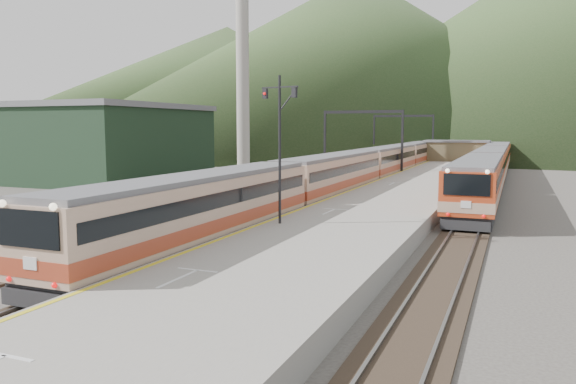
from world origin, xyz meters
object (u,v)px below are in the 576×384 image
at_px(main_train, 387,161).
at_px(worker, 39,241).
at_px(second_train, 491,164).
at_px(signal_mast, 280,135).

height_order(main_train, worker, main_train).
bearing_deg(second_train, main_train, 172.02).
distance_m(main_train, signal_mast, 38.67).
bearing_deg(main_train, signal_mast, -86.00).
bearing_deg(signal_mast, second_train, 76.53).
bearing_deg(second_train, worker, -110.94).
relative_size(main_train, second_train, 1.67).
relative_size(main_train, signal_mast, 13.69).
bearing_deg(main_train, worker, -96.93).
height_order(second_train, signal_mast, signal_mast).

